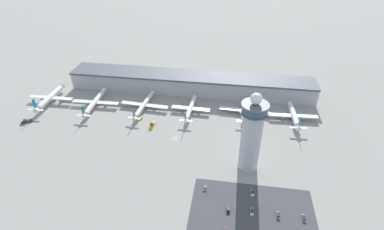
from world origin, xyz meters
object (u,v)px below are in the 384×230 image
airplane_gate_charlie (144,105)px  service_truck_fuel (152,125)px  service_truck_baggage (138,118)px  car_blue_compact (252,193)px  car_black_suv (228,209)px  car_maroon_suv (205,188)px  car_white_wagon (252,212)px  car_grey_coupe (278,215)px  airplane_gate_foxtrot (294,116)px  airplane_gate_alpha (50,97)px  car_green_van (304,218)px  airplane_gate_bravo (95,102)px  airplane_gate_delta (190,108)px  service_truck_catering (26,121)px  airplane_gate_echo (245,110)px  control_tower (251,134)px

airplane_gate_charlie → service_truck_fuel: bearing=-60.7°
service_truck_baggage → car_blue_compact: bearing=-36.3°
service_truck_baggage → car_black_suv: service_truck_baggage is taller
car_blue_compact → service_truck_baggage: bearing=143.7°
service_truck_baggage → car_maroon_suv: service_truck_baggage is taller
car_white_wagon → car_blue_compact: bearing=88.2°
airplane_gate_charlie → car_maroon_suv: bearing=-53.2°
car_grey_coupe → car_blue_compact: 18.29m
airplane_gate_charlie → airplane_gate_foxtrot: (115.67, 1.22, 0.37)m
airplane_gate_foxtrot → car_blue_compact: size_ratio=8.60×
car_grey_coupe → airplane_gate_alpha: bearing=153.2°
car_maroon_suv → car_green_van: (51.47, -12.88, -0.03)m
airplane_gate_alpha → car_black_suv: (150.45, -88.91, -4.15)m
car_green_van → service_truck_fuel: bearing=145.0°
airplane_gate_bravo → airplane_gate_delta: size_ratio=1.15×
service_truck_fuel → car_white_wagon: service_truck_fuel is taller
airplane_gate_charlie → airplane_gate_foxtrot: airplane_gate_foxtrot is taller
car_grey_coupe → car_green_van: car_grey_coupe is taller
airplane_gate_delta → service_truck_baggage: size_ratio=5.60×
airplane_gate_bravo → airplane_gate_charlie: (40.26, 2.19, -0.23)m
service_truck_catering → service_truck_baggage: size_ratio=1.12×
airplane_gate_foxtrot → car_maroon_suv: (-57.80, -78.59, -3.66)m
airplane_gate_charlie → car_maroon_suv: (57.87, -77.36, -3.29)m
airplane_gate_charlie → service_truck_fuel: (12.61, -22.47, -2.80)m
airplane_gate_charlie → car_blue_compact: bearing=-42.5°
airplane_gate_delta → service_truck_baggage: (-38.09, -15.02, -2.99)m
airplane_gate_echo → airplane_gate_foxtrot: size_ratio=1.07×
service_truck_baggage → car_grey_coupe: bearing=-37.7°
airplane_gate_bravo → service_truck_baggage: (39.58, -12.78, -3.08)m
airplane_gate_bravo → car_black_suv: airplane_gate_bravo is taller
service_truck_catering → car_maroon_suv: 146.70m
airplane_gate_charlie → car_grey_coupe: size_ratio=9.28×
car_black_suv → airplane_gate_bravo: bearing=141.7°
airplane_gate_alpha → airplane_gate_charlie: 79.02m
car_green_van → car_black_suv: car_black_suv is taller
service_truck_catering → control_tower: bearing=-8.2°
service_truck_fuel → car_grey_coupe: (84.07, -67.87, -0.43)m
airplane_gate_charlie → car_maroon_suv: size_ratio=10.16×
airplane_gate_charlie → car_green_van: size_ratio=9.01×
car_maroon_suv → control_tower: bearing=43.2°
airplane_gate_alpha → airplane_gate_charlie: (79.00, 1.62, -0.92)m
service_truck_catering → airplane_gate_echo: bearing=12.5°
airplane_gate_charlie → service_truck_baggage: 15.25m
car_grey_coupe → car_blue_compact: (-12.64, 13.23, -0.02)m
car_white_wagon → car_maroon_suv: 28.70m
airplane_gate_alpha → car_black_suv: airplane_gate_alpha is taller
airplane_gate_delta → car_black_suv: bearing=-69.4°
airplane_gate_alpha → car_maroon_suv: airplane_gate_alpha is taller
control_tower → car_blue_compact: size_ratio=12.04×
car_green_van → car_grey_coupe: bearing=-179.6°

